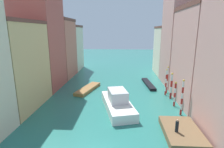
% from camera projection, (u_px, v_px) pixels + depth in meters
% --- Properties ---
extents(ground_plane, '(154.00, 154.00, 0.00)m').
position_uv_depth(ground_plane, '(114.00, 84.00, 39.99)').
color(ground_plane, '#28756B').
extents(building_left_1, '(7.79, 10.71, 13.17)m').
position_uv_depth(building_left_1, '(10.00, 65.00, 26.56)').
color(building_left_1, '#DBB77A').
rests_on(building_left_1, ground).
extents(building_left_2, '(7.79, 9.17, 19.94)m').
position_uv_depth(building_left_2, '(39.00, 39.00, 35.40)').
color(building_left_2, '#B25147').
rests_on(building_left_2, ground).
extents(building_left_3, '(7.79, 9.66, 14.59)m').
position_uv_depth(building_left_3, '(57.00, 48.00, 45.24)').
color(building_left_3, '#C6705B').
rests_on(building_left_3, ground).
extents(building_left_4, '(7.79, 8.52, 13.22)m').
position_uv_depth(building_left_4, '(68.00, 48.00, 54.15)').
color(building_left_4, beige).
rests_on(building_left_4, ground).
extents(building_right_1, '(7.79, 11.20, 15.52)m').
position_uv_depth(building_right_1, '(205.00, 56.00, 27.94)').
color(building_right_1, tan).
rests_on(building_right_1, ground).
extents(building_right_2, '(7.79, 9.72, 22.35)m').
position_uv_depth(building_right_2, '(184.00, 33.00, 37.65)').
color(building_right_2, tan).
rests_on(building_right_2, ground).
extents(building_right_3, '(7.79, 10.21, 12.80)m').
position_uv_depth(building_right_3, '(171.00, 50.00, 48.43)').
color(building_right_3, beige).
rests_on(building_right_3, ground).
extents(waterfront_dock, '(3.97, 6.31, 0.78)m').
position_uv_depth(waterfront_dock, '(181.00, 132.00, 20.36)').
color(waterfront_dock, brown).
rests_on(waterfront_dock, ground).
extents(person_on_dock, '(0.36, 0.36, 1.51)m').
position_uv_depth(person_on_dock, '(177.00, 126.00, 19.56)').
color(person_on_dock, black).
rests_on(person_on_dock, waterfront_dock).
extents(mooring_pole_0, '(0.30, 0.30, 5.22)m').
position_uv_depth(mooring_pole_0, '(182.00, 97.00, 24.73)').
color(mooring_pole_0, red).
rests_on(mooring_pole_0, ground).
extents(mooring_pole_1, '(0.32, 0.32, 4.00)m').
position_uv_depth(mooring_pole_1, '(175.00, 94.00, 27.85)').
color(mooring_pole_1, red).
rests_on(mooring_pole_1, ground).
extents(mooring_pole_2, '(0.38, 0.38, 4.67)m').
position_uv_depth(mooring_pole_2, '(171.00, 86.00, 30.90)').
color(mooring_pole_2, red).
rests_on(mooring_pole_2, ground).
extents(mooring_pole_3, '(0.27, 0.27, 4.93)m').
position_uv_depth(mooring_pole_3, '(166.00, 82.00, 32.61)').
color(mooring_pole_3, red).
rests_on(mooring_pole_3, ground).
extents(mooring_pole_4, '(0.30, 0.30, 5.21)m').
position_uv_depth(mooring_pole_4, '(167.00, 80.00, 33.61)').
color(mooring_pole_4, red).
rests_on(mooring_pole_4, ground).
extents(vaporetto_white, '(5.81, 10.28, 3.06)m').
position_uv_depth(vaporetto_white, '(118.00, 103.00, 27.00)').
color(vaporetto_white, white).
rests_on(vaporetto_white, ground).
extents(gondola_black, '(2.12, 8.53, 0.52)m').
position_uv_depth(gondola_black, '(148.00, 84.00, 39.23)').
color(gondola_black, black).
rests_on(gondola_black, ground).
extents(motorboat_0, '(4.06, 8.21, 0.61)m').
position_uv_depth(motorboat_0, '(88.00, 89.00, 35.79)').
color(motorboat_0, olive).
rests_on(motorboat_0, ground).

